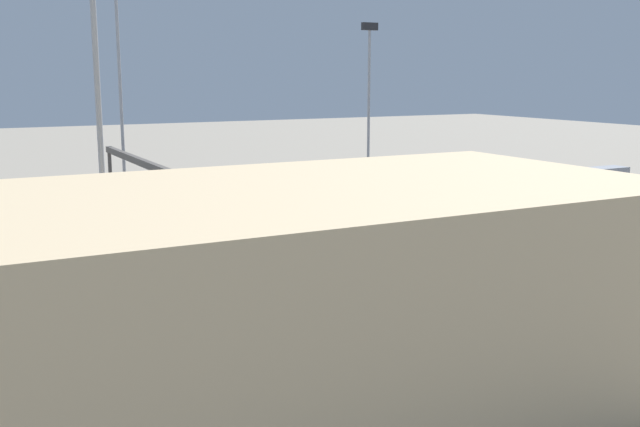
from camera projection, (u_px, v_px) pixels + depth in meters
The scene contains 19 objects.
ground_plane at pixel (241, 232), 88.19m from camera, with size 400.00×400.00×0.00m, color gray.
track_bed_0 at pixel (189, 206), 105.55m from camera, with size 140.00×2.80×0.12m, color #3D3833.
track_bed_1 at pixel (200, 211), 101.21m from camera, with size 140.00×2.80×0.12m, color #3D3833.
track_bed_2 at pixel (213, 218), 96.87m from camera, with size 140.00×2.80×0.12m, color #4C443D.
track_bed_3 at pixel (226, 224), 92.52m from camera, with size 140.00×2.80×0.12m, color #3D3833.
track_bed_4 at pixel (241, 232), 88.18m from camera, with size 140.00×2.80×0.12m, color #3D3833.
track_bed_5 at pixel (258, 240), 83.83m from camera, with size 140.00×2.80×0.12m, color #3D3833.
track_bed_6 at pixel (276, 249), 79.49m from camera, with size 140.00×2.80×0.12m, color #3D3833.
track_bed_7 at pixel (297, 259), 75.14m from camera, with size 140.00×2.80×0.12m, color #4C443D.
track_bed_8 at pixel (320, 270), 70.80m from camera, with size 140.00×2.80×0.12m, color #4C443D.
train_on_track_3 at pixel (74, 222), 83.78m from camera, with size 66.40×3.06×4.40m.
train_on_track_5 at pixel (246, 219), 82.70m from camera, with size 119.80×3.06×5.00m.
train_on_track_8 at pixel (444, 234), 77.13m from camera, with size 90.60×3.00×4.40m.
train_on_track_6 at pixel (183, 241), 74.40m from camera, with size 95.60×3.00×3.80m.
light_mast_0 at pixel (369, 83), 120.61m from camera, with size 2.80×0.70×26.61m.
light_mast_1 at pixel (96, 57), 55.37m from camera, with size 2.80×0.70×31.54m.
light_mast_2 at pixel (119, 60), 100.66m from camera, with size 2.80×0.70×32.74m.
signal_gantry at pixel (153, 172), 82.03m from camera, with size 0.70×45.00×8.80m.
maintenance_shed at pixel (134, 333), 35.09m from camera, with size 56.30×20.24×12.79m, color tan.
Camera 1 is at (32.07, 80.63, 18.43)m, focal length 41.72 mm.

